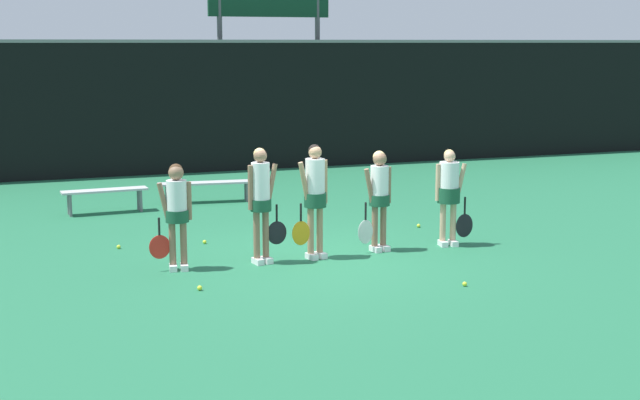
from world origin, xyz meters
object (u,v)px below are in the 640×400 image
(bench_courtside, at_px, (105,193))
(player_0, at_px, (176,208))
(tennis_ball_2, at_px, (465,284))
(tennis_ball_5, at_px, (368,235))
(scoreboard, at_px, (269,13))
(tennis_ball_0, at_px, (119,247))
(player_4, at_px, (449,190))
(tennis_ball_3, at_px, (200,288))
(player_3, at_px, (379,192))
(tennis_ball_4, at_px, (419,226))
(tennis_ball_6, at_px, (205,242))
(tennis_ball_1, at_px, (162,246))
(player_2, at_px, (315,192))
(bench_far, at_px, (207,185))
(player_1, at_px, (261,196))

(bench_courtside, distance_m, player_0, 5.02)
(tennis_ball_2, bearing_deg, tennis_ball_5, 90.56)
(scoreboard, relative_size, tennis_ball_0, 80.91)
(player_0, height_order, player_4, player_4)
(player_0, distance_m, tennis_ball_3, 1.53)
(tennis_ball_0, bearing_deg, player_3, -21.90)
(player_3, bearing_deg, tennis_ball_3, -165.46)
(player_0, relative_size, tennis_ball_4, 24.14)
(tennis_ball_5, height_order, tennis_ball_6, tennis_ball_5)
(player_4, height_order, tennis_ball_1, player_4)
(player_2, distance_m, tennis_ball_1, 2.83)
(bench_courtside, bearing_deg, player_3, -54.78)
(bench_far, relative_size, player_3, 1.27)
(tennis_ball_1, xyz_separation_m, tennis_ball_3, (0.04, -2.73, -0.00))
(scoreboard, height_order, player_1, scoreboard)
(player_1, xyz_separation_m, tennis_ball_2, (2.29, -2.25, -1.01))
(bench_courtside, distance_m, player_4, 7.07)
(bench_courtside, relative_size, tennis_ball_4, 25.55)
(tennis_ball_2, xyz_separation_m, tennis_ball_5, (-0.03, 3.38, 0.00))
(player_0, height_order, tennis_ball_1, player_0)
(tennis_ball_1, height_order, tennis_ball_6, tennis_ball_1)
(player_0, distance_m, tennis_ball_1, 1.76)
(tennis_ball_1, bearing_deg, tennis_ball_4, 0.64)
(player_2, distance_m, tennis_ball_2, 2.86)
(player_1, height_order, player_2, player_2)
(bench_courtside, bearing_deg, tennis_ball_2, -63.50)
(player_2, xyz_separation_m, tennis_ball_2, (1.42, -2.26, -1.03))
(tennis_ball_4, relative_size, tennis_ball_5, 0.93)
(bench_courtside, distance_m, player_1, 5.35)
(tennis_ball_0, bearing_deg, player_0, -68.90)
(scoreboard, relative_size, bench_courtside, 3.16)
(bench_courtside, bearing_deg, tennis_ball_4, -35.82)
(bench_courtside, height_order, player_4, player_4)
(player_1, xyz_separation_m, tennis_ball_1, (-1.28, 1.54, -1.01))
(tennis_ball_2, xyz_separation_m, tennis_ball_6, (-2.83, 3.86, -0.00))
(scoreboard, relative_size, player_3, 3.26)
(player_3, bearing_deg, tennis_ball_4, 37.49)
(player_3, distance_m, tennis_ball_5, 1.38)
(tennis_ball_0, relative_size, tennis_ball_2, 1.01)
(bench_far, xyz_separation_m, tennis_ball_6, (-0.94, -3.90, -0.35))
(tennis_ball_0, distance_m, tennis_ball_2, 5.82)
(player_4, height_order, tennis_ball_0, player_4)
(player_2, xyz_separation_m, tennis_ball_4, (2.60, 1.58, -1.03))
(player_1, height_order, tennis_ball_2, player_1)
(player_3, xyz_separation_m, tennis_ball_2, (0.27, -2.39, -0.94))
(player_2, bearing_deg, tennis_ball_0, 136.69)
(bench_far, height_order, player_0, player_0)
(player_2, xyz_separation_m, player_4, (2.40, 0.08, -0.12))
(player_4, xyz_separation_m, tennis_ball_1, (-4.55, 1.45, -0.91))
(tennis_ball_0, xyz_separation_m, tennis_ball_5, (4.21, -0.61, 0.00))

